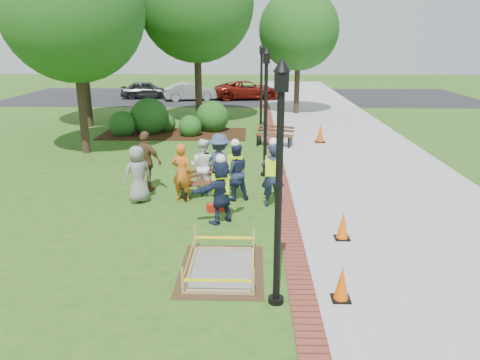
{
  "coord_description": "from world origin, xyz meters",
  "views": [
    {
      "loc": [
        0.79,
        -10.38,
        4.56
      ],
      "look_at": [
        0.5,
        1.2,
        1.0
      ],
      "focal_mm": 35.0,
      "sensor_mm": 36.0,
      "label": 1
    }
  ],
  "objects_px": {
    "hivis_worker_a": "(221,189)",
    "hivis_worker_b": "(273,173)",
    "bench_near": "(204,189)",
    "wet_concrete_pad": "(221,260)",
    "hivis_worker_c": "(235,170)",
    "cone_front": "(342,284)",
    "lamp_near": "(279,169)"
  },
  "relations": [
    {
      "from": "cone_front",
      "to": "hivis_worker_b",
      "type": "xyz_separation_m",
      "value": [
        -1.04,
        4.93,
        0.64
      ]
    },
    {
      "from": "wet_concrete_pad",
      "to": "lamp_near",
      "type": "xyz_separation_m",
      "value": [
        1.05,
        -1.17,
        2.25
      ]
    },
    {
      "from": "bench_near",
      "to": "wet_concrete_pad",
      "type": "bearing_deg",
      "value": -80.11
    },
    {
      "from": "bench_near",
      "to": "hivis_worker_c",
      "type": "bearing_deg",
      "value": -13.37
    },
    {
      "from": "bench_near",
      "to": "cone_front",
      "type": "height_order",
      "value": "bench_near"
    },
    {
      "from": "wet_concrete_pad",
      "to": "hivis_worker_c",
      "type": "relative_size",
      "value": 1.28
    },
    {
      "from": "cone_front",
      "to": "hivis_worker_c",
      "type": "height_order",
      "value": "hivis_worker_c"
    },
    {
      "from": "lamp_near",
      "to": "hivis_worker_b",
      "type": "height_order",
      "value": "lamp_near"
    },
    {
      "from": "lamp_near",
      "to": "hivis_worker_c",
      "type": "height_order",
      "value": "lamp_near"
    },
    {
      "from": "cone_front",
      "to": "bench_near",
      "type": "bearing_deg",
      "value": 118.13
    },
    {
      "from": "wet_concrete_pad",
      "to": "bench_near",
      "type": "bearing_deg",
      "value": 99.89
    },
    {
      "from": "hivis_worker_a",
      "to": "hivis_worker_c",
      "type": "height_order",
      "value": "hivis_worker_c"
    },
    {
      "from": "hivis_worker_a",
      "to": "hivis_worker_b",
      "type": "distance_m",
      "value": 1.85
    },
    {
      "from": "lamp_near",
      "to": "hivis_worker_a",
      "type": "distance_m",
      "value": 4.26
    },
    {
      "from": "wet_concrete_pad",
      "to": "hivis_worker_a",
      "type": "distance_m",
      "value": 2.68
    },
    {
      "from": "wet_concrete_pad",
      "to": "hivis_worker_c",
      "type": "height_order",
      "value": "hivis_worker_c"
    },
    {
      "from": "cone_front",
      "to": "hivis_worker_a",
      "type": "distance_m",
      "value": 4.42
    },
    {
      "from": "hivis_worker_b",
      "to": "hivis_worker_c",
      "type": "height_order",
      "value": "hivis_worker_b"
    },
    {
      "from": "cone_front",
      "to": "lamp_near",
      "type": "distance_m",
      "value": 2.46
    },
    {
      "from": "bench_near",
      "to": "lamp_near",
      "type": "distance_m",
      "value": 6.43
    },
    {
      "from": "bench_near",
      "to": "hivis_worker_a",
      "type": "height_order",
      "value": "hivis_worker_a"
    },
    {
      "from": "wet_concrete_pad",
      "to": "cone_front",
      "type": "bearing_deg",
      "value": -25.86
    },
    {
      "from": "lamp_near",
      "to": "hivis_worker_b",
      "type": "xyz_separation_m",
      "value": [
        0.13,
        5.02,
        -1.52
      ]
    },
    {
      "from": "hivis_worker_b",
      "to": "lamp_near",
      "type": "bearing_deg",
      "value": -91.52
    },
    {
      "from": "lamp_near",
      "to": "hivis_worker_c",
      "type": "bearing_deg",
      "value": 99.47
    },
    {
      "from": "cone_front",
      "to": "hivis_worker_b",
      "type": "distance_m",
      "value": 5.08
    },
    {
      "from": "cone_front",
      "to": "lamp_near",
      "type": "relative_size",
      "value": 0.16
    },
    {
      "from": "wet_concrete_pad",
      "to": "cone_front",
      "type": "height_order",
      "value": "cone_front"
    },
    {
      "from": "hivis_worker_b",
      "to": "bench_near",
      "type": "bearing_deg",
      "value": 160.14
    },
    {
      "from": "wet_concrete_pad",
      "to": "lamp_near",
      "type": "height_order",
      "value": "lamp_near"
    },
    {
      "from": "hivis_worker_b",
      "to": "hivis_worker_c",
      "type": "bearing_deg",
      "value": 154.85
    },
    {
      "from": "bench_near",
      "to": "hivis_worker_b",
      "type": "bearing_deg",
      "value": -19.86
    }
  ]
}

